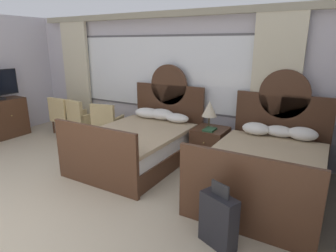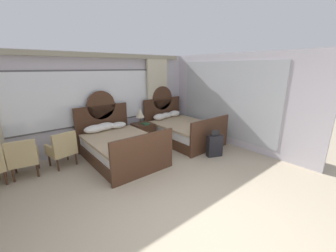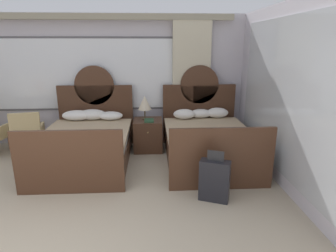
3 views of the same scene
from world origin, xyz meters
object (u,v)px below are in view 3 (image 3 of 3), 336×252
bed_near_window (87,143)px  suitcase_on_floor (214,180)px  book_on_nightstand (149,121)px  bed_near_mirror (207,141)px  table_lamp_on_nightstand (145,103)px  armchair_by_window_left (28,132)px  nightstand_between_beds (148,135)px

bed_near_window → suitcase_on_floor: (2.03, -1.45, -0.07)m
bed_near_window → book_on_nightstand: bed_near_window is taller
bed_near_mirror → book_on_nightstand: (-1.07, 0.49, 0.29)m
bed_near_mirror → table_lamp_on_nightstand: bearing=150.6°
book_on_nightstand → armchair_by_window_left: bearing=-179.9°
nightstand_between_beds → armchair_by_window_left: bearing=-177.1°
bed_near_mirror → book_on_nightstand: 1.21m
table_lamp_on_nightstand → book_on_nightstand: (0.08, -0.16, -0.32)m
bed_near_window → bed_near_mirror: same height
nightstand_between_beds → book_on_nightstand: book_on_nightstand is taller
bed_near_mirror → nightstand_between_beds: bearing=151.3°
nightstand_between_beds → book_on_nightstand: 0.35m
bed_near_window → table_lamp_on_nightstand: bed_near_window is taller
table_lamp_on_nightstand → book_on_nightstand: 0.37m
nightstand_between_beds → book_on_nightstand: size_ratio=2.43×
bed_near_window → book_on_nightstand: (1.13, 0.48, 0.29)m
bed_near_window → bed_near_mirror: bearing=-0.2°
book_on_nightstand → nightstand_between_beds: bearing=103.7°
nightstand_between_beds → table_lamp_on_nightstand: 0.66m
nightstand_between_beds → bed_near_mirror: bearing=-28.7°
book_on_nightstand → suitcase_on_floor: bearing=-64.9°
bed_near_mirror → armchair_by_window_left: size_ratio=2.55×
nightstand_between_beds → armchair_by_window_left: (-2.33, -0.12, 0.14)m
bed_near_window → armchair_by_window_left: size_ratio=2.55×
book_on_nightstand → armchair_by_window_left: (-2.36, -0.00, -0.19)m
nightstand_between_beds → armchair_by_window_left: armchair_by_window_left is taller
book_on_nightstand → armchair_by_window_left: size_ratio=0.30×
bed_near_window → suitcase_on_floor: 2.50m
armchair_by_window_left → bed_near_window: bearing=-21.2°
suitcase_on_floor → bed_near_mirror: bearing=83.5°
book_on_nightstand → bed_near_window: bearing=-156.9°
bed_near_window → bed_near_mirror: 2.19m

